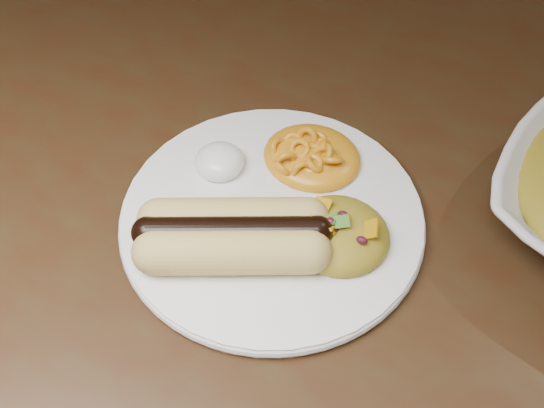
% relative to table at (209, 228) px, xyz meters
% --- Properties ---
extents(table, '(1.60, 0.90, 0.75)m').
position_rel_table_xyz_m(table, '(0.00, 0.00, 0.00)').
color(table, black).
rests_on(table, floor).
extents(plate, '(0.33, 0.33, 0.01)m').
position_rel_table_xyz_m(plate, '(0.09, -0.03, 0.10)').
color(plate, white).
rests_on(plate, table).
extents(hotdog, '(0.13, 0.12, 0.04)m').
position_rel_table_xyz_m(hotdog, '(0.08, -0.07, 0.12)').
color(hotdog, '#DFC974').
rests_on(hotdog, plate).
extents(mac_and_cheese, '(0.11, 0.10, 0.03)m').
position_rel_table_xyz_m(mac_and_cheese, '(0.09, 0.04, 0.12)').
color(mac_and_cheese, orange).
rests_on(mac_and_cheese, plate).
extents(sour_cream, '(0.06, 0.06, 0.03)m').
position_rel_table_xyz_m(sour_cream, '(0.02, -0.00, 0.12)').
color(sour_cream, white).
rests_on(sour_cream, plate).
extents(taco_salad, '(0.08, 0.08, 0.04)m').
position_rel_table_xyz_m(taco_salad, '(0.15, -0.03, 0.12)').
color(taco_salad, '#CE5A1D').
rests_on(taco_salad, plate).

